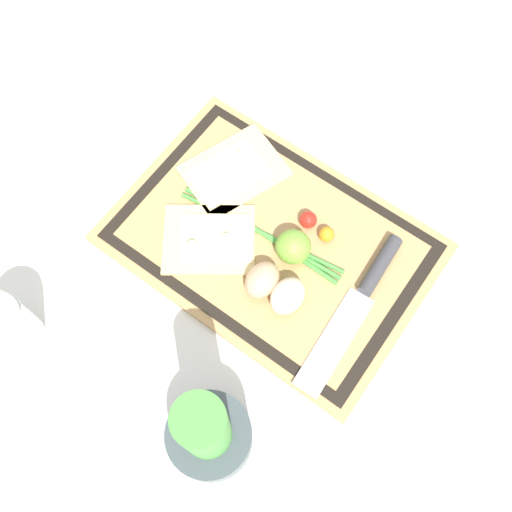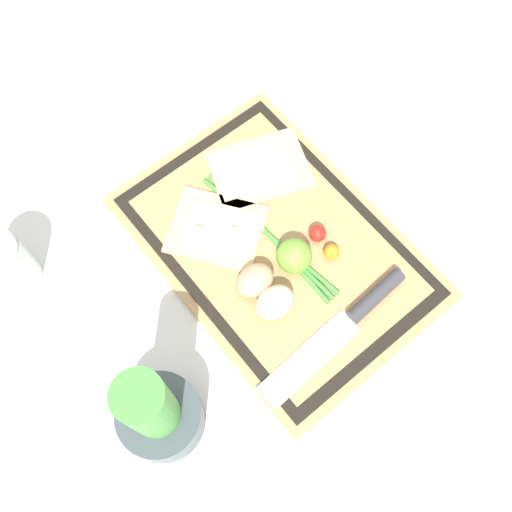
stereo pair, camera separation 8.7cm
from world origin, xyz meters
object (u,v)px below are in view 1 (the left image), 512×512
egg_pink (287,296)px  sauce_jar (9,328)px  knife (367,287)px  herb_pot (208,434)px  egg_brown (262,280)px  cherry_tomato_red (308,220)px  lime (294,246)px  pizza_slice_far (210,239)px  pizza_slice_near (233,172)px  cherry_tomato_yellow (327,234)px

egg_pink → sauce_jar: size_ratio=0.56×
egg_pink → knife: bearing=-135.0°
egg_pink → herb_pot: bearing=97.5°
egg_brown → cherry_tomato_red: egg_brown is taller
egg_pink → lime: (0.04, -0.07, 0.00)m
knife → cherry_tomato_red: size_ratio=10.03×
cherry_tomato_red → knife: bearing=163.8°
pizza_slice_far → lime: 0.13m
knife → egg_brown: size_ratio=4.57×
knife → egg_brown: 0.15m
egg_brown → sauce_jar: size_ratio=0.56×
sauce_jar → lime: bearing=-126.7°
cherry_tomato_red → egg_brown: bearing=90.9°
pizza_slice_near → egg_brown: size_ratio=3.11×
knife → cherry_tomato_yellow: size_ratio=11.15×
pizza_slice_near → egg_brown: egg_brown is taller
pizza_slice_near → pizza_slice_far: same height
egg_brown → cherry_tomato_yellow: bearing=-105.8°
knife → lime: size_ratio=5.06×
cherry_tomato_red → cherry_tomato_yellow: 0.04m
pizza_slice_near → sauce_jar: (0.09, 0.39, 0.02)m
sauce_jar → egg_pink: bearing=-136.9°
pizza_slice_near → cherry_tomato_yellow: 0.18m
sauce_jar → pizza_slice_far: bearing=-116.1°
knife → egg_brown: bearing=33.9°
knife → cherry_tomato_red: cherry_tomato_red is taller
lime → cherry_tomato_red: lime is taller
lime → herb_pot: (-0.06, 0.28, 0.03)m
sauce_jar → pizza_slice_near: bearing=-103.4°
pizza_slice_near → cherry_tomato_red: cherry_tomato_red is taller
cherry_tomato_yellow → herb_pot: bearing=96.5°
cherry_tomato_yellow → sauce_jar: bearing=54.4°
pizza_slice_far → herb_pot: bearing=127.7°
knife → egg_brown: egg_brown is taller
egg_pink → cherry_tomato_red: bearing=-69.6°
pizza_slice_far → sauce_jar: size_ratio=1.72×
lime → cherry_tomato_red: bearing=-80.2°
pizza_slice_far → egg_brown: size_ratio=3.05×
egg_brown → egg_pink: same height
egg_brown → sauce_jar: 0.36m
lime → herb_pot: 0.29m
pizza_slice_near → egg_pink: (-0.19, 0.12, 0.02)m
knife → cherry_tomato_red: bearing=-16.2°
pizza_slice_far → knife: bearing=-162.6°
pizza_slice_near → lime: size_ratio=3.44×
cherry_tomato_red → egg_pink: bearing=110.4°
egg_brown → lime: (-0.01, -0.07, 0.00)m
lime → herb_pot: size_ratio=0.24×
knife → cherry_tomato_red: (0.13, -0.04, 0.01)m
knife → herb_pot: size_ratio=1.22×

